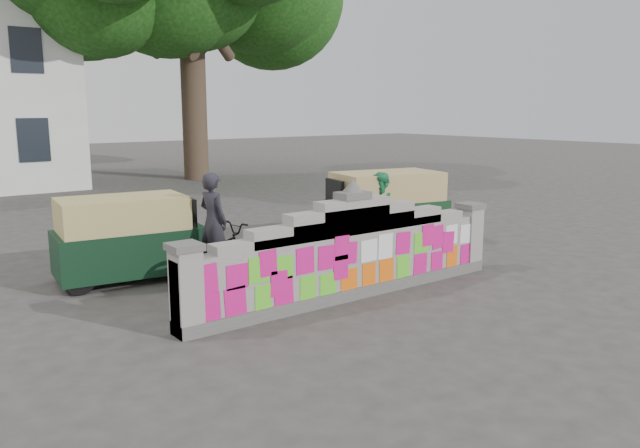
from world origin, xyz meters
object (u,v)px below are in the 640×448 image
object	(u,v)px
pedestrian	(382,212)
rickshaw_left	(128,237)
rickshaw_right	(384,207)
cyclist_bike	(214,253)
cyclist_rider	(214,234)

from	to	relation	value
pedestrian	rickshaw_left	size ratio (longest dim) A/B	0.61
rickshaw_left	rickshaw_right	xyz separation A→B (m)	(5.88, -0.60, 0.07)
cyclist_bike	rickshaw_left	distance (m)	1.63
cyclist_bike	pedestrian	xyz separation A→B (m)	(4.11, -0.11, 0.36)
cyclist_bike	rickshaw_right	bearing A→B (deg)	-96.19
cyclist_bike	rickshaw_left	xyz separation A→B (m)	(-1.22, 1.04, 0.29)
pedestrian	rickshaw_left	bearing A→B (deg)	-129.26
pedestrian	rickshaw_right	bearing A→B (deg)	107.40
cyclist_rider	rickshaw_left	world-z (taller)	cyclist_rider
cyclist_rider	pedestrian	bearing A→B (deg)	-103.08
cyclist_bike	pedestrian	size ratio (longest dim) A/B	1.12
cyclist_rider	pedestrian	xyz separation A→B (m)	(4.11, -0.11, 0.00)
cyclist_rider	pedestrian	size ratio (longest dim) A/B	1.00
cyclist_rider	rickshaw_right	size ratio (longest dim) A/B	0.56
pedestrian	rickshaw_right	size ratio (longest dim) A/B	0.56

